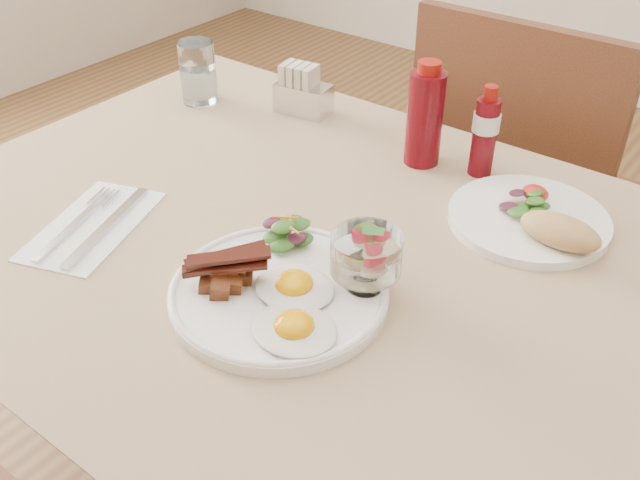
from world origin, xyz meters
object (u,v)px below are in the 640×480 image
fruit_cup (366,254)px  water_glass (198,76)px  ketchup_bottle (425,117)px  second_plate (536,220)px  hot_sauce_bottle (485,132)px  table (339,303)px  chair_far (517,193)px  main_plate (279,293)px  sugar_caddy (302,93)px

fruit_cup → water_glass: 0.66m
fruit_cup → ketchup_bottle: bearing=109.5°
second_plate → hot_sauce_bottle: 0.18m
table → ketchup_bottle: 0.34m
ketchup_bottle → hot_sauce_bottle: (0.10, 0.02, -0.01)m
chair_far → second_plate: size_ratio=3.89×
ketchup_bottle → water_glass: (-0.47, -0.05, -0.03)m
fruit_cup → second_plate: fruit_cup is taller
chair_far → second_plate: bearing=-66.9°
main_plate → fruit_cup: fruit_cup is taller
main_plate → sugar_caddy: sugar_caddy is taller
main_plate → hot_sauce_bottle: hot_sauce_bottle is taller
ketchup_bottle → sugar_caddy: 0.28m
second_plate → hot_sauce_bottle: (-0.14, 0.10, 0.06)m
table → chair_far: chair_far is taller
fruit_cup → sugar_caddy: fruit_cup is taller
ketchup_bottle → chair_far: bearing=82.8°
chair_far → ketchup_bottle: (-0.05, -0.37, 0.31)m
table → fruit_cup: bearing=-34.9°
hot_sauce_bottle → chair_far: bearing=98.2°
chair_far → second_plate: chair_far is taller
chair_far → main_plate: (-0.01, -0.79, 0.24)m
main_plate → second_plate: second_plate is taller
fruit_cup → sugar_caddy: (-0.40, 0.38, -0.03)m
chair_far → water_glass: (-0.52, -0.42, 0.28)m
main_plate → ketchup_bottle: (-0.04, 0.42, 0.07)m
table → fruit_cup: fruit_cup is taller
table → second_plate: (0.19, 0.22, 0.10)m
ketchup_bottle → fruit_cup: bearing=-70.5°
second_plate → ketchup_bottle: (-0.24, 0.08, 0.07)m
hot_sauce_bottle → fruit_cup: bearing=-85.8°
main_plate → ketchup_bottle: size_ratio=1.60×
table → water_glass: (-0.52, 0.24, 0.14)m
chair_far → fruit_cup: 0.78m
fruit_cup → second_plate: size_ratio=0.38×
fruit_cup → sugar_caddy: 0.55m
table → chair_far: size_ratio=1.43×
ketchup_bottle → water_glass: bearing=-173.8°
table → main_plate: main_plate is taller
second_plate → hot_sauce_bottle: hot_sauce_bottle is taller
main_plate → water_glass: size_ratio=2.37×
fruit_cup → second_plate: 0.30m
ketchup_bottle → table: bearing=-81.1°
table → chair_far: bearing=90.0°
main_plate → fruit_cup: 0.12m
sugar_caddy → fruit_cup: bearing=-51.7°
second_plate → water_glass: 0.71m
chair_far → main_plate: bearing=-90.5°
table → water_glass: 0.59m
second_plate → ketchup_bottle: size_ratio=1.36×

